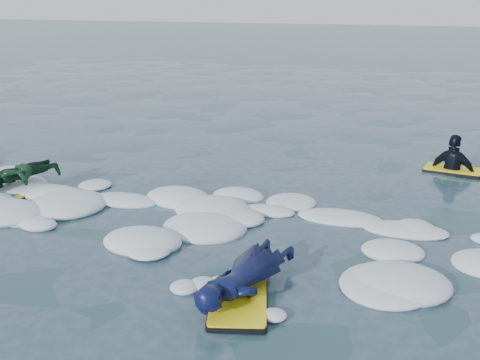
{
  "coord_description": "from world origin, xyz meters",
  "views": [
    {
      "loc": [
        3.63,
        -7.1,
        3.37
      ],
      "look_at": [
        0.9,
        1.6,
        0.51
      ],
      "focal_mm": 45.0,
      "sensor_mm": 36.0,
      "label": 1
    }
  ],
  "objects": [
    {
      "name": "prone_woman_unit",
      "position": [
        1.81,
        -1.16,
        0.24
      ],
      "size": [
        1.03,
        1.87,
        0.46
      ],
      "rotation": [
        0.0,
        0.0,
        1.83
      ],
      "color": "black",
      "rests_on": "ground"
    },
    {
      "name": "prone_child_unit",
      "position": [
        -2.97,
        1.22,
        0.27
      ],
      "size": [
        1.2,
        1.5,
        0.53
      ],
      "rotation": [
        0.0,
        0.0,
        1.46
      ],
      "color": "black",
      "rests_on": "ground"
    },
    {
      "name": "waiting_rider_unit",
      "position": [
        4.23,
        4.87,
        -0.04
      ],
      "size": [
        1.15,
        0.76,
        1.6
      ],
      "rotation": [
        0.0,
        0.0,
        -0.17
      ],
      "color": "black",
      "rests_on": "ground"
    },
    {
      "name": "ground",
      "position": [
        0.0,
        0.0,
        0.0
      ],
      "size": [
        120.0,
        120.0,
        0.0
      ],
      "primitive_type": "plane",
      "color": "#1C3B43",
      "rests_on": "ground"
    },
    {
      "name": "foam_band",
      "position": [
        0.0,
        1.03,
        0.0
      ],
      "size": [
        12.0,
        3.1,
        0.3
      ],
      "primitive_type": null,
      "color": "white",
      "rests_on": "ground"
    }
  ]
}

